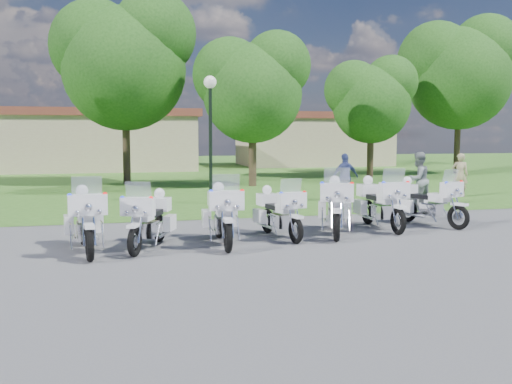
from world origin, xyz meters
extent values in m
plane|color=#59595E|center=(0.00, 0.00, 0.00)|extent=(100.00, 100.00, 0.00)
cube|color=#356620|center=(0.00, 27.00, 0.00)|extent=(100.00, 48.00, 0.01)
torus|color=black|center=(-4.87, -1.77, 0.34)|extent=(0.21, 0.69, 0.68)
torus|color=black|center=(-5.07, -0.05, 0.34)|extent=(0.21, 0.69, 0.68)
cube|color=white|center=(-4.87, -1.79, 0.69)|extent=(0.23, 0.47, 0.07)
cube|color=white|center=(-4.90, -1.54, 1.07)|extent=(0.76, 0.33, 0.41)
cube|color=silver|center=(-4.91, -1.48, 1.43)|extent=(0.58, 0.19, 0.38)
sphere|color=red|center=(-4.57, -1.56, 1.26)|extent=(0.09, 0.09, 0.09)
sphere|color=#1426E5|center=(-5.22, -1.64, 1.26)|extent=(0.09, 0.09, 0.09)
cube|color=silver|center=(-4.98, -0.89, 0.46)|extent=(0.41, 0.61, 0.35)
cube|color=white|center=(-4.95, -1.14, 0.82)|extent=(0.38, 0.56, 0.22)
cube|color=black|center=(-5.01, -0.59, 0.80)|extent=(0.42, 0.67, 0.12)
cube|color=white|center=(-4.75, -0.17, 0.51)|extent=(0.24, 0.55, 0.37)
cube|color=white|center=(-5.36, -0.24, 0.51)|extent=(0.24, 0.55, 0.37)
cube|color=white|center=(-5.07, -0.02, 0.94)|extent=(0.53, 0.46, 0.33)
sphere|color=white|center=(-5.07, -0.02, 1.20)|extent=(0.27, 0.27, 0.27)
torus|color=black|center=(-4.02, -1.53, 0.31)|extent=(0.35, 0.62, 0.63)
torus|color=black|center=(-3.42, -0.07, 0.31)|extent=(0.35, 0.62, 0.63)
cube|color=white|center=(-4.03, -1.55, 0.63)|extent=(0.31, 0.44, 0.07)
cube|color=white|center=(-3.94, -1.33, 0.98)|extent=(0.71, 0.46, 0.37)
cube|color=silver|center=(-3.92, -1.28, 1.31)|extent=(0.53, 0.30, 0.35)
sphere|color=red|center=(-3.69, -1.50, 1.16)|extent=(0.08, 0.08, 0.08)
sphere|color=#1426E5|center=(-4.24, -1.27, 1.16)|extent=(0.08, 0.08, 0.08)
cube|color=silver|center=(-3.71, -0.78, 0.42)|extent=(0.49, 0.60, 0.32)
cube|color=white|center=(-3.80, -0.99, 0.75)|extent=(0.46, 0.56, 0.21)
cube|color=black|center=(-3.61, -0.52, 0.73)|extent=(0.51, 0.66, 0.11)
cube|color=white|center=(-3.21, -0.30, 0.47)|extent=(0.34, 0.51, 0.34)
cube|color=white|center=(-3.73, -0.09, 0.47)|extent=(0.34, 0.51, 0.34)
cube|color=white|center=(-3.41, -0.04, 0.86)|extent=(0.56, 0.52, 0.30)
sphere|color=white|center=(-3.41, -0.04, 1.10)|extent=(0.24, 0.24, 0.24)
torus|color=black|center=(-2.15, -1.61, 0.33)|extent=(0.18, 0.68, 0.68)
torus|color=black|center=(-2.03, 0.10, 0.33)|extent=(0.18, 0.68, 0.68)
cube|color=white|center=(-2.16, -1.63, 0.69)|extent=(0.21, 0.46, 0.07)
cube|color=white|center=(-2.14, -1.38, 1.06)|extent=(0.74, 0.29, 0.40)
cube|color=silver|center=(-2.13, -1.32, 1.41)|extent=(0.57, 0.16, 0.38)
sphere|color=red|center=(-1.82, -1.47, 1.25)|extent=(0.09, 0.09, 0.09)
sphere|color=#1426E5|center=(-2.46, -1.42, 1.25)|extent=(0.09, 0.09, 0.09)
cube|color=silver|center=(-2.09, -0.74, 0.45)|extent=(0.38, 0.59, 0.34)
cube|color=white|center=(-2.11, -0.98, 0.81)|extent=(0.36, 0.55, 0.22)
cube|color=black|center=(-2.07, -0.44, 0.79)|extent=(0.39, 0.65, 0.12)
cube|color=white|center=(-1.74, -0.07, 0.50)|extent=(0.22, 0.54, 0.36)
cube|color=white|center=(-2.35, -0.03, 0.50)|extent=(0.22, 0.54, 0.36)
cube|color=white|center=(-2.03, 0.13, 0.93)|extent=(0.51, 0.44, 0.32)
sphere|color=white|center=(-2.03, 0.13, 1.19)|extent=(0.26, 0.26, 0.26)
torus|color=black|center=(-0.50, -1.01, 0.30)|extent=(0.21, 0.62, 0.61)
torus|color=black|center=(-0.74, 0.51, 0.30)|extent=(0.21, 0.62, 0.61)
cube|color=white|center=(-0.49, -1.03, 0.62)|extent=(0.22, 0.42, 0.06)
cube|color=white|center=(-0.53, -0.81, 0.95)|extent=(0.68, 0.32, 0.36)
cube|color=silver|center=(-0.54, -0.75, 1.27)|extent=(0.52, 0.19, 0.34)
sphere|color=red|center=(-0.24, -0.82, 1.12)|extent=(0.08, 0.08, 0.08)
sphere|color=#1426E5|center=(-0.81, -0.91, 1.12)|extent=(0.08, 0.08, 0.08)
cube|color=silver|center=(-0.62, -0.24, 0.41)|extent=(0.38, 0.55, 0.31)
cube|color=white|center=(-0.59, -0.45, 0.72)|extent=(0.36, 0.51, 0.20)
cube|color=black|center=(-0.66, 0.03, 0.71)|extent=(0.39, 0.60, 0.11)
cube|color=white|center=(-0.45, 0.41, 0.45)|extent=(0.24, 0.49, 0.33)
cube|color=white|center=(-0.99, 0.33, 0.45)|extent=(0.24, 0.49, 0.33)
cube|color=white|center=(-0.74, 0.53, 0.83)|extent=(0.49, 0.43, 0.29)
sphere|color=white|center=(-0.74, 0.53, 1.07)|extent=(0.24, 0.24, 0.24)
torus|color=black|center=(0.47, -1.01, 0.35)|extent=(0.37, 0.71, 0.70)
torus|color=black|center=(1.09, 0.67, 0.35)|extent=(0.37, 0.71, 0.70)
cube|color=white|center=(0.47, -1.03, 0.71)|extent=(0.34, 0.50, 0.07)
cube|color=white|center=(0.56, -0.78, 1.10)|extent=(0.80, 0.50, 0.42)
cube|color=silver|center=(0.58, -0.72, 1.47)|extent=(0.60, 0.32, 0.40)
sphere|color=red|center=(0.85, -0.96, 1.30)|extent=(0.09, 0.09, 0.09)
sphere|color=#1426E5|center=(0.22, -0.72, 1.30)|extent=(0.09, 0.09, 0.09)
cube|color=silver|center=(0.79, -0.15, 0.47)|extent=(0.54, 0.68, 0.36)
cube|color=white|center=(0.70, -0.39, 0.84)|extent=(0.50, 0.63, 0.23)
cube|color=black|center=(0.90, 0.15, 0.82)|extent=(0.56, 0.73, 0.13)
cube|color=white|center=(1.33, 0.41, 0.53)|extent=(0.37, 0.58, 0.38)
cube|color=white|center=(0.74, 0.63, 0.53)|extent=(0.37, 0.58, 0.38)
cube|color=white|center=(1.10, 0.70, 0.97)|extent=(0.62, 0.57, 0.34)
sphere|color=white|center=(1.10, 0.70, 1.24)|extent=(0.27, 0.27, 0.27)
torus|color=black|center=(2.26, -0.53, 0.33)|extent=(0.13, 0.68, 0.68)
torus|color=black|center=(2.27, 1.18, 0.33)|extent=(0.13, 0.68, 0.68)
cube|color=white|center=(2.26, -0.55, 0.69)|extent=(0.18, 0.44, 0.07)
cube|color=white|center=(2.26, -0.30, 1.06)|extent=(0.73, 0.24, 0.40)
cube|color=silver|center=(2.26, -0.24, 1.41)|extent=(0.56, 0.12, 0.38)
sphere|color=red|center=(2.59, -0.36, 1.25)|extent=(0.09, 0.09, 0.09)
sphere|color=#1426E5|center=(1.94, -0.36, 1.25)|extent=(0.09, 0.09, 0.09)
cube|color=silver|center=(2.27, 0.34, 0.45)|extent=(0.34, 0.57, 0.34)
cube|color=white|center=(2.26, 0.10, 0.81)|extent=(0.32, 0.52, 0.22)
cube|color=black|center=(2.27, 0.65, 0.79)|extent=(0.34, 0.63, 0.12)
cube|color=white|center=(2.57, 1.03, 0.50)|extent=(0.18, 0.52, 0.36)
cube|color=white|center=(1.96, 1.03, 0.50)|extent=(0.18, 0.52, 0.36)
cube|color=white|center=(2.27, 1.21, 0.93)|extent=(0.48, 0.40, 0.32)
sphere|color=white|center=(2.27, 1.21, 1.19)|extent=(0.26, 0.26, 0.26)
torus|color=black|center=(4.11, -0.23, 0.32)|extent=(0.35, 0.65, 0.65)
torus|color=black|center=(3.52, 1.30, 0.32)|extent=(0.35, 0.65, 0.65)
cube|color=white|center=(4.12, -0.25, 0.66)|extent=(0.32, 0.46, 0.07)
cube|color=white|center=(4.03, -0.02, 1.02)|extent=(0.73, 0.47, 0.39)
cube|color=silver|center=(4.01, 0.03, 1.35)|extent=(0.55, 0.30, 0.36)
sphere|color=red|center=(4.34, 0.04, 1.20)|extent=(0.09, 0.09, 0.09)
sphere|color=#1426E5|center=(3.76, -0.19, 1.20)|extent=(0.09, 0.09, 0.09)
cube|color=silver|center=(3.81, 0.56, 0.44)|extent=(0.50, 0.62, 0.33)
cube|color=white|center=(3.89, 0.34, 0.77)|extent=(0.47, 0.58, 0.21)
cube|color=black|center=(3.70, 0.83, 0.75)|extent=(0.52, 0.68, 0.12)
cube|color=white|center=(3.84, 1.27, 0.48)|extent=(0.34, 0.53, 0.35)
cube|color=white|center=(3.30, 1.06, 0.48)|extent=(0.34, 0.53, 0.35)
cube|color=white|center=(3.51, 1.33, 0.89)|extent=(0.57, 0.53, 0.31)
sphere|color=white|center=(3.51, 1.33, 1.14)|extent=(0.25, 0.25, 0.25)
cylinder|color=black|center=(-1.11, 6.66, 2.03)|extent=(0.12, 0.12, 4.06)
sphere|color=white|center=(-1.11, 6.66, 4.21)|extent=(0.44, 0.44, 0.44)
cylinder|color=#38281C|center=(-3.75, 15.79, 2.04)|extent=(0.36, 0.36, 4.09)
sphere|color=#1C4B15|center=(-3.75, 15.79, 5.58)|extent=(5.95, 5.95, 5.95)
sphere|color=#1C4B15|center=(-5.05, 16.25, 6.69)|extent=(4.46, 4.46, 4.46)
sphere|color=#1C4B15|center=(-2.36, 15.41, 7.25)|extent=(4.09, 4.09, 4.09)
cylinder|color=#38281C|center=(1.95, 13.05, 1.58)|extent=(0.36, 0.36, 3.17)
sphere|color=#1C4B15|center=(1.95, 13.05, 4.32)|extent=(4.61, 4.61, 4.61)
sphere|color=#1C4B15|center=(0.94, 13.41, 5.18)|extent=(3.45, 3.45, 3.45)
sphere|color=#1C4B15|center=(3.03, 12.76, 5.61)|extent=(3.17, 3.17, 3.17)
cylinder|color=#38281C|center=(9.74, 16.82, 1.50)|extent=(0.36, 0.36, 3.01)
sphere|color=#1C4B15|center=(9.74, 16.82, 4.10)|extent=(4.37, 4.37, 4.37)
sphere|color=#1C4B15|center=(8.78, 17.16, 4.92)|extent=(3.28, 3.28, 3.28)
sphere|color=#1C4B15|center=(10.77, 16.55, 5.33)|extent=(3.01, 3.01, 3.01)
cylinder|color=#38281C|center=(16.22, 18.23, 2.13)|extent=(0.36, 0.36, 4.25)
sphere|color=#1C4B15|center=(16.22, 18.23, 5.80)|extent=(6.19, 6.19, 6.19)
sphere|color=#1C4B15|center=(14.86, 18.71, 6.96)|extent=(4.64, 4.64, 4.64)
sphere|color=#1C4B15|center=(17.67, 17.84, 7.54)|extent=(4.25, 4.25, 4.25)
cube|color=tan|center=(-6.00, 28.00, 1.80)|extent=(14.00, 8.00, 3.60)
cube|color=brown|center=(-6.00, 28.00, 3.85)|extent=(14.56, 8.32, 0.50)
cube|color=tan|center=(11.00, 30.00, 1.80)|extent=(11.00, 7.00, 3.60)
cube|color=brown|center=(11.00, 30.00, 3.85)|extent=(11.44, 7.28, 0.50)
imported|color=tan|center=(8.65, 6.54, 0.85)|extent=(0.73, 0.65, 1.69)
imported|color=gray|center=(5.44, 4.09, 0.92)|extent=(1.07, 0.94, 1.84)
imported|color=#384388|center=(3.78, 6.33, 0.87)|extent=(1.04, 0.49, 1.73)
camera|label=1|loc=(-4.40, -12.92, 2.42)|focal=40.00mm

